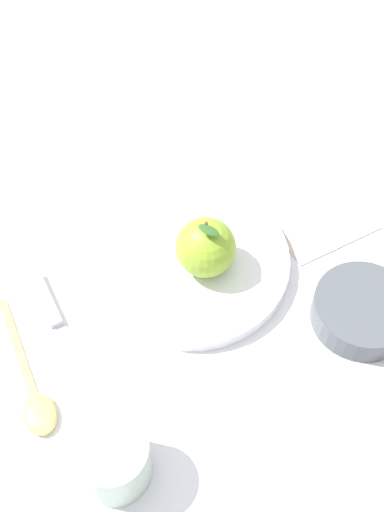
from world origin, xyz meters
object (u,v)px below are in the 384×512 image
object	(u,v)px
knife	(58,328)
linen_napkin	(305,202)
spoon	(34,398)
cup	(113,458)
dinner_plate	(192,261)
side_bowl	(363,309)
apple	(205,246)

from	to	relation	value
knife	linen_napkin	size ratio (longest dim) A/B	1.19
spoon	linen_napkin	xyz separation A→B (m)	(-0.16, 0.37, -0.00)
cup	knife	xyz separation A→B (m)	(-0.17, -0.03, -0.03)
knife	cup	bearing A→B (deg)	8.44
dinner_plate	spoon	xyz separation A→B (m)	(0.11, -0.21, -0.01)
side_bowl	knife	world-z (taller)	side_bowl
apple	knife	bearing A→B (deg)	-82.12
apple	linen_napkin	xyz separation A→B (m)	(-0.06, 0.16, -0.05)
side_bowl	spoon	distance (m)	0.36
cup	spoon	world-z (taller)	cup
dinner_plate	side_bowl	distance (m)	0.20
apple	linen_napkin	distance (m)	0.18
dinner_plate	side_bowl	bearing A→B (deg)	51.95
apple	cup	xyz separation A→B (m)	(0.20, -0.15, -0.02)
cup	spoon	bearing A→B (deg)	-146.41
dinner_plate	linen_napkin	bearing A→B (deg)	106.86
dinner_plate	spoon	bearing A→B (deg)	-60.99
apple	linen_napkin	bearing A→B (deg)	112.48
dinner_plate	spoon	size ratio (longest dim) A/B	1.31
knife	apple	bearing A→B (deg)	97.88
apple	linen_napkin	size ratio (longest dim) A/B	0.51
apple	spoon	size ratio (longest dim) A/B	0.46
knife	dinner_plate	bearing A→B (deg)	102.98
dinner_plate	apple	size ratio (longest dim) A/B	2.83
knife	linen_napkin	world-z (taller)	knife
apple	spoon	distance (m)	0.24
side_bowl	spoon	size ratio (longest dim) A/B	0.63
knife	side_bowl	bearing A→B (deg)	75.28
side_bowl	dinner_plate	bearing A→B (deg)	-128.05
dinner_plate	linen_napkin	xyz separation A→B (m)	(-0.05, 0.17, -0.01)
apple	cup	size ratio (longest dim) A/B	1.14
knife	linen_napkin	distance (m)	0.34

